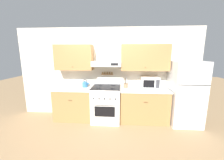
% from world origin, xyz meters
% --- Properties ---
extents(ground_plane, '(16.00, 16.00, 0.00)m').
position_xyz_m(ground_plane, '(0.00, 0.00, 0.00)').
color(ground_plane, '#937551').
extents(wall_back, '(5.20, 0.46, 2.55)m').
position_xyz_m(wall_back, '(0.05, 0.61, 1.43)').
color(wall_back, beige).
rests_on(wall_back, ground_plane).
extents(counter_left, '(1.05, 0.65, 0.90)m').
position_xyz_m(counter_left, '(-0.91, 0.33, 0.45)').
color(counter_left, '#AD7A47').
rests_on(counter_left, ground_plane).
extents(counter_right, '(1.29, 0.65, 0.90)m').
position_xyz_m(counter_right, '(1.02, 0.33, 0.45)').
color(counter_right, '#AD7A47').
rests_on(counter_right, ground_plane).
extents(stove_range, '(0.75, 0.74, 1.09)m').
position_xyz_m(stove_range, '(0.00, 0.28, 0.48)').
color(stove_range, white).
rests_on(stove_range, ground_plane).
extents(refrigerator, '(0.74, 0.75, 1.65)m').
position_xyz_m(refrigerator, '(2.06, 0.27, 0.83)').
color(refrigerator, white).
rests_on(refrigerator, ground_plane).
extents(tea_kettle, '(0.20, 0.16, 0.22)m').
position_xyz_m(tea_kettle, '(-0.62, 0.45, 0.99)').
color(tea_kettle, teal).
rests_on(tea_kettle, counter_left).
extents(microwave, '(0.48, 0.36, 0.31)m').
position_xyz_m(microwave, '(1.19, 0.47, 1.05)').
color(microwave, white).
rests_on(microwave, counter_right).
extents(utensil_crock, '(0.11, 0.11, 0.28)m').
position_xyz_m(utensil_crock, '(0.52, 0.45, 0.97)').
color(utensil_crock, '#8E7051').
rests_on(utensil_crock, counter_right).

